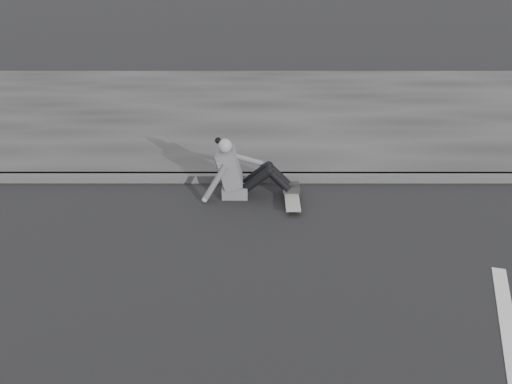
% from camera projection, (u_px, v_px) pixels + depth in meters
% --- Properties ---
extents(ground, '(80.00, 80.00, 0.00)m').
position_uv_depth(ground, '(186.00, 282.00, 6.27)').
color(ground, black).
rests_on(ground, ground).
extents(curb, '(24.00, 0.16, 0.12)m').
position_uv_depth(curb, '(205.00, 178.00, 8.55)').
color(curb, '#434343').
rests_on(curb, ground).
extents(sidewalk, '(24.00, 6.00, 0.12)m').
position_uv_depth(sidewalk, '(217.00, 113.00, 11.26)').
color(sidewalk, '#313131').
rests_on(sidewalk, ground).
extents(skateboard, '(0.20, 0.78, 0.09)m').
position_uv_depth(skateboard, '(292.00, 199.00, 7.91)').
color(skateboard, gray).
rests_on(skateboard, ground).
extents(seated_woman, '(1.38, 0.46, 0.88)m').
position_uv_depth(seated_woman, '(239.00, 172.00, 8.00)').
color(seated_woman, '#5B5B5E').
rests_on(seated_woman, ground).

